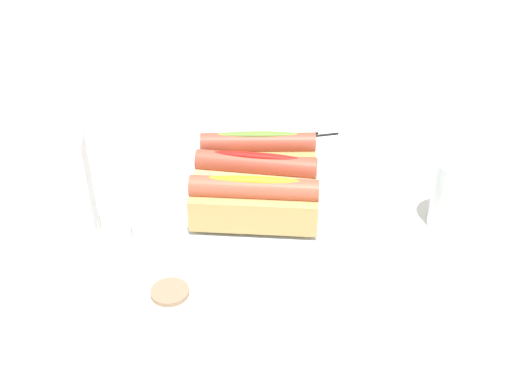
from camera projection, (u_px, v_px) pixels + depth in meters
name	position (u px, v px, depth m)	size (l,w,h in m)	color
ground_plane	(242.00, 211.00, 0.80)	(2.40, 2.40, 0.00)	silver
serving_bowl	(256.00, 205.00, 0.78)	(0.32, 0.32, 0.03)	silver
hotdog_front	(258.00, 156.00, 0.81)	(0.15, 0.06, 0.06)	tan
hotdog_back	(256.00, 178.00, 0.76)	(0.15, 0.06, 0.06)	#DBB270
hotdog_side	(254.00, 203.00, 0.71)	(0.15, 0.05, 0.06)	tan
water_glass	(459.00, 199.00, 0.75)	(0.07, 0.07, 0.09)	white
paper_towel_roll	(176.00, 351.00, 0.52)	(0.11, 0.11, 0.13)	white
napkin_box	(43.00, 200.00, 0.69)	(0.11, 0.04, 0.15)	white
chopstick_near	(253.00, 143.00, 0.95)	(0.01, 0.01, 0.22)	black
chopstick_far	(272.00, 140.00, 0.96)	(0.01, 0.01, 0.22)	black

